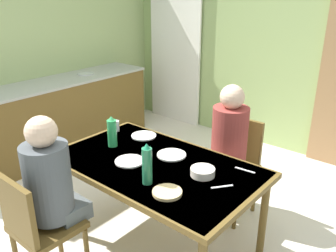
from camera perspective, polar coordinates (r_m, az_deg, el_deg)
name	(u,v)px	position (r m, az deg, el deg)	size (l,w,h in m)	color
ground_plane	(142,220)	(3.29, -4.21, -14.82)	(5.97, 5.97, 0.00)	silver
wall_back	(270,47)	(4.62, 16.03, 12.09)	(4.46, 0.10, 2.50)	#95AE69
wall_left	(48,46)	(4.74, -18.74, 12.02)	(0.10, 3.45, 2.50)	#99AC6E
curtain_panel	(175,52)	(5.31, 1.10, 11.84)	(0.90, 0.03, 2.10)	white
kitchen_counter	(67,114)	(4.64, -15.84, 1.90)	(0.61, 2.20, 0.91)	brown
dining_table	(155,171)	(2.67, -2.09, -7.21)	(1.56, 0.93, 0.73)	brown
chair_near_diner	(37,226)	(2.54, -20.31, -14.79)	(0.40, 0.40, 0.87)	brown
chair_far_diner	(235,161)	(3.23, 10.66, -5.52)	(0.40, 0.40, 0.87)	brown
person_near_diner	(50,179)	(2.44, -18.42, -8.14)	(0.30, 0.37, 0.77)	#525A5C
person_far_diner	(229,136)	(3.00, 9.72, -1.62)	(0.30, 0.37, 0.77)	brown
water_bottle_green_near	(147,165)	(2.32, -3.38, -6.24)	(0.07, 0.07, 0.29)	#277950
water_bottle_green_far	(112,132)	(2.90, -8.97, -0.98)	(0.08, 0.08, 0.26)	green
serving_bowl_center	(203,172)	(2.47, 5.58, -7.34)	(0.17, 0.17, 0.06)	silver
dinner_plate_near_left	(172,155)	(2.75, 0.57, -4.64)	(0.23, 0.23, 0.01)	silver
dinner_plate_near_right	(130,161)	(2.67, -6.18, -5.62)	(0.22, 0.22, 0.01)	white
dinner_plate_far_center	(144,136)	(3.09, -3.91, -1.57)	(0.22, 0.22, 0.01)	white
drinking_glass_by_near_diner	(116,126)	(3.22, -8.34, 0.02)	(0.06, 0.06, 0.10)	silver
bread_plate_sliced	(167,192)	(2.27, -0.13, -10.60)	(0.19, 0.19, 0.02)	#DBB77A
cutlery_knife_near	(222,187)	(2.37, 8.67, -9.60)	(0.15, 0.02, 0.00)	silver
cutlery_fork_near	(245,170)	(2.59, 12.26, -6.93)	(0.15, 0.02, 0.00)	silver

